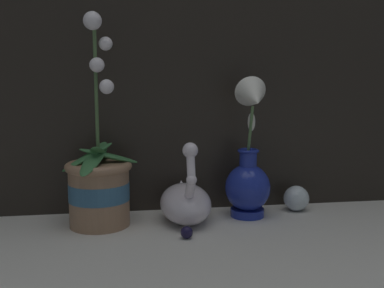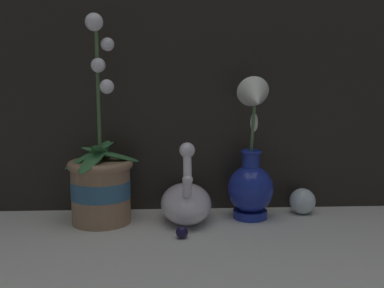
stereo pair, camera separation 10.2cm
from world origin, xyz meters
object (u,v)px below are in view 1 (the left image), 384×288
(swan_figurine, at_px, (185,201))
(blue_vase, at_px, (249,170))
(orchid_potted_plant, at_px, (99,183))
(glass_sphere, at_px, (296,198))

(swan_figurine, bearing_deg, blue_vase, 4.86)
(orchid_potted_plant, distance_m, blue_vase, 0.35)
(swan_figurine, height_order, glass_sphere, swan_figurine)
(orchid_potted_plant, bearing_deg, blue_vase, 1.48)
(blue_vase, bearing_deg, glass_sphere, 14.35)
(orchid_potted_plant, bearing_deg, swan_figurine, -1.19)
(orchid_potted_plant, relative_size, swan_figurine, 2.23)
(swan_figurine, xyz_separation_m, blue_vase, (0.16, 0.01, 0.07))
(orchid_potted_plant, distance_m, glass_sphere, 0.50)
(swan_figurine, bearing_deg, glass_sphere, 9.35)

